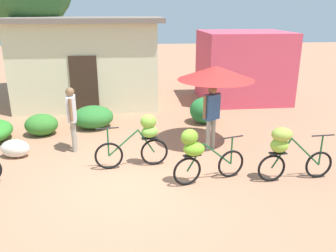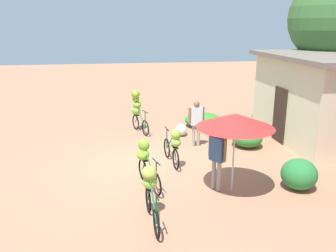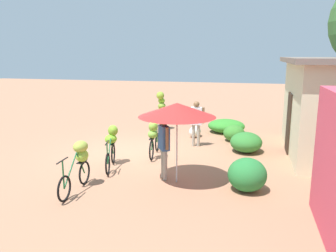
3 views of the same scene
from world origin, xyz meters
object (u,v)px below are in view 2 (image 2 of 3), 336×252
bicycle_leftmost (137,107)px  person_bystander (196,119)px  bicycle_near_pile (174,144)px  tree_behind_building (333,19)px  produce_sack (181,130)px  bicycle_center_loaded (145,159)px  person_vendor (217,153)px  bicycle_by_shop (150,188)px  market_umbrella (235,121)px  building_low (314,98)px

bicycle_leftmost → person_bystander: bicycle_leftmost is taller
bicycle_near_pile → person_bystander: (-1.68, 1.09, 0.31)m
tree_behind_building → bicycle_leftmost: size_ratio=3.70×
bicycle_near_pile → produce_sack: size_ratio=2.38×
bicycle_center_loaded → person_vendor: (0.67, 1.79, 0.32)m
bicycle_by_shop → person_bystander: (-4.60, 2.13, 0.28)m
bicycle_leftmost → person_bystander: (2.26, 1.91, 0.02)m
market_umbrella → produce_sack: 5.29m
tree_behind_building → person_vendor: (5.89, -6.61, -3.39)m
produce_sack → person_vendor: bearing=-0.2°
market_umbrella → tree_behind_building: bearing=134.1°
bicycle_by_shop → tree_behind_building: bearing=129.7°
person_bystander → market_umbrella: bearing=1.5°
bicycle_leftmost → person_vendor: 5.94m
bicycle_by_shop → produce_sack: bicycle_by_shop is taller
bicycle_center_loaded → person_vendor: size_ratio=0.95×
bicycle_near_pile → bicycle_by_shop: (2.92, -1.04, 0.03)m
bicycle_near_pile → building_low: bearing=107.6°
market_umbrella → bicycle_near_pile: (-1.94, -1.19, -1.21)m
market_umbrella → bicycle_by_shop: (0.98, -2.23, -1.18)m
tree_behind_building → person_bystander: tree_behind_building is taller
bicycle_near_pile → bicycle_center_loaded: size_ratio=1.05×
person_bystander → bicycle_center_loaded: bearing=-36.6°
bicycle_leftmost → bicycle_near_pile: bicycle_leftmost is taller
tree_behind_building → market_umbrella: tree_behind_building is taller
building_low → person_vendor: 5.90m
bicycle_near_pile → bicycle_center_loaded: (1.11, -0.97, 0.01)m
produce_sack → bicycle_leftmost: bearing=-118.2°
building_low → person_vendor: (3.53, -4.69, -0.58)m
building_low → market_umbrella: building_low is taller
tree_behind_building → bicycle_center_loaded: 10.56m
produce_sack → market_umbrella: bearing=4.1°
building_low → person_bystander: bearing=-89.1°
market_umbrella → bicycle_center_loaded: bearing=-111.0°
bicycle_center_loaded → produce_sack: (-4.16, 1.80, -0.48)m
tree_behind_building → produce_sack: tree_behind_building is taller
person_bystander → person_vendor: bearing=-4.6°
tree_behind_building → bicycle_center_loaded: (5.22, -8.40, -3.72)m
market_umbrella → bicycle_leftmost: market_umbrella is taller
tree_behind_building → market_umbrella: (6.05, -6.24, -2.51)m
bicycle_near_pile → bicycle_by_shop: bearing=-19.6°
building_low → bicycle_leftmost: building_low is taller
building_low → bicycle_center_loaded: building_low is taller
market_umbrella → bicycle_center_loaded: 2.61m
bicycle_leftmost → bicycle_center_loaded: size_ratio=1.06×
bicycle_leftmost → bicycle_center_loaded: (5.04, -0.16, -0.28)m
market_umbrella → bicycle_by_shop: bearing=-66.4°
bicycle_center_loaded → market_umbrella: bearing=69.0°
produce_sack → person_vendor: (4.83, -0.02, 0.80)m
bicycle_center_loaded → produce_sack: bicycle_center_loaded is taller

